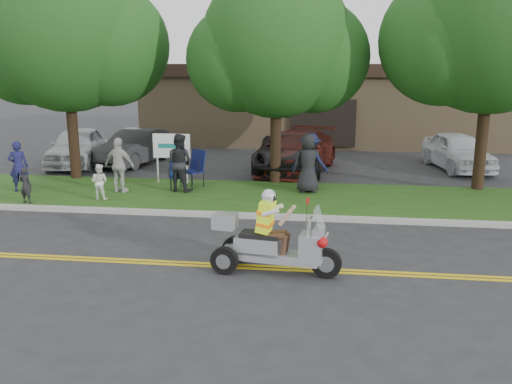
# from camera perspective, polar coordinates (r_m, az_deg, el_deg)

# --- Properties ---
(ground) EXTENTS (120.00, 120.00, 0.00)m
(ground) POSITION_cam_1_polar(r_m,az_deg,el_deg) (11.56, -3.91, -6.83)
(ground) COLOR #28282B
(ground) RESTS_ON ground
(centerline_near) EXTENTS (60.00, 0.10, 0.01)m
(centerline_near) POSITION_cam_1_polar(r_m,az_deg,el_deg) (11.03, -4.50, -7.83)
(centerline_near) COLOR gold
(centerline_near) RESTS_ON ground
(centerline_far) EXTENTS (60.00, 0.10, 0.01)m
(centerline_far) POSITION_cam_1_polar(r_m,az_deg,el_deg) (11.18, -4.33, -7.54)
(centerline_far) COLOR gold
(centerline_far) RESTS_ON ground
(curb) EXTENTS (60.00, 0.25, 0.12)m
(curb) POSITION_cam_1_polar(r_m,az_deg,el_deg) (14.40, -1.53, -2.48)
(curb) COLOR #A8A89E
(curb) RESTS_ON ground
(grass_verge) EXTENTS (60.00, 4.00, 0.10)m
(grass_verge) POSITION_cam_1_polar(r_m,az_deg,el_deg) (16.46, -0.36, -0.48)
(grass_verge) COLOR #1E4312
(grass_verge) RESTS_ON ground
(commercial_building) EXTENTS (18.00, 8.20, 4.00)m
(commercial_building) POSITION_cam_1_polar(r_m,az_deg,el_deg) (29.68, 7.22, 9.39)
(commercial_building) COLOR #9E7F5B
(commercial_building) RESTS_ON ground
(tree_left) EXTENTS (6.62, 5.40, 7.78)m
(tree_left) POSITION_cam_1_polar(r_m,az_deg,el_deg) (19.68, -19.20, 15.13)
(tree_left) COLOR #332114
(tree_left) RESTS_ON ground
(tree_mid) EXTENTS (5.88, 4.80, 7.05)m
(tree_mid) POSITION_cam_1_polar(r_m,az_deg,el_deg) (17.95, 2.35, 14.75)
(tree_mid) COLOR #332114
(tree_mid) RESTS_ON ground
(tree_right) EXTENTS (6.86, 5.60, 8.07)m
(tree_right) POSITION_cam_1_polar(r_m,az_deg,el_deg) (18.36, 23.79, 15.50)
(tree_right) COLOR #332114
(tree_right) RESTS_ON ground
(business_sign) EXTENTS (1.25, 0.06, 1.75)m
(business_sign) POSITION_cam_1_polar(r_m,az_deg,el_deg) (18.18, -8.88, 4.53)
(business_sign) COLOR silver
(business_sign) RESTS_ON ground
(trike_scooter) EXTENTS (2.55, 0.97, 1.67)m
(trike_scooter) POSITION_cam_1_polar(r_m,az_deg,el_deg) (10.56, 1.50, -5.44)
(trike_scooter) COLOR black
(trike_scooter) RESTS_ON ground
(lawn_chair_a) EXTENTS (0.88, 0.89, 1.19)m
(lawn_chair_a) POSITION_cam_1_polar(r_m,az_deg,el_deg) (17.60, -6.44, 2.73)
(lawn_chair_a) COLOR black
(lawn_chair_a) RESTS_ON grass_verge
(lawn_chair_b) EXTENTS (0.61, 0.63, 0.95)m
(lawn_chair_b) POSITION_cam_1_polar(r_m,az_deg,el_deg) (17.32, -8.26, 2.06)
(lawn_chair_b) COLOR black
(lawn_chair_b) RESTS_ON grass_verge
(spectator_adult_left) EXTENTS (0.67, 0.55, 1.58)m
(spectator_adult_left) POSITION_cam_1_polar(r_m,az_deg,el_deg) (18.35, -23.73, 2.50)
(spectator_adult_left) COLOR #191947
(spectator_adult_left) RESTS_ON grass_verge
(spectator_adult_mid) EXTENTS (1.02, 0.88, 1.80)m
(spectator_adult_mid) POSITION_cam_1_polar(r_m,az_deg,el_deg) (16.97, -8.08, 3.08)
(spectator_adult_mid) COLOR black
(spectator_adult_mid) RESTS_ON grass_verge
(spectator_adult_right) EXTENTS (1.06, 0.62, 1.70)m
(spectator_adult_right) POSITION_cam_1_polar(r_m,az_deg,el_deg) (17.18, -14.17, 2.76)
(spectator_adult_right) COLOR #BAB9B4
(spectator_adult_right) RESTS_ON grass_verge
(spectator_chair_a) EXTENTS (1.30, 0.93, 1.82)m
(spectator_chair_a) POSITION_cam_1_polar(r_m,az_deg,el_deg) (16.87, 5.69, 3.13)
(spectator_chair_a) COLOR #131737
(spectator_chair_a) RESTS_ON grass_verge
(spectator_chair_b) EXTENTS (0.99, 0.74, 1.83)m
(spectator_chair_b) POSITION_cam_1_polar(r_m,az_deg,el_deg) (16.70, 5.49, 3.05)
(spectator_chair_b) COLOR black
(spectator_chair_b) RESTS_ON grass_verge
(child_left) EXTENTS (0.41, 0.30, 1.03)m
(child_left) POSITION_cam_1_polar(r_m,az_deg,el_deg) (16.73, -23.09, 0.66)
(child_left) COLOR black
(child_left) RESTS_ON grass_verge
(child_right) EXTENTS (0.53, 0.43, 1.05)m
(child_right) POSITION_cam_1_polar(r_m,az_deg,el_deg) (16.46, -16.16, 1.04)
(child_right) COLOR white
(child_right) RESTS_ON grass_verge
(parked_car_far_left) EXTENTS (2.57, 4.68, 1.51)m
(parked_car_far_left) POSITION_cam_1_polar(r_m,az_deg,el_deg) (22.96, -18.27, 4.56)
(parked_car_far_left) COLOR #BABCC2
(parked_car_far_left) RESTS_ON ground
(parked_car_left) EXTENTS (2.35, 4.46, 1.40)m
(parked_car_left) POSITION_cam_1_polar(r_m,az_deg,el_deg) (22.61, -12.51, 4.65)
(parked_car_left) COLOR #2B2B2D
(parked_car_left) RESTS_ON ground
(parked_car_mid) EXTENTS (2.49, 5.27, 1.45)m
(parked_car_mid) POSITION_cam_1_polar(r_m,az_deg,el_deg) (20.55, 3.47, 4.17)
(parked_car_mid) COLOR black
(parked_car_mid) RESTS_ON ground
(parked_car_right) EXTENTS (3.25, 5.56, 1.51)m
(parked_car_right) POSITION_cam_1_polar(r_m,az_deg,el_deg) (20.58, 4.39, 4.26)
(parked_car_right) COLOR #4F1812
(parked_car_right) RESTS_ON ground
(parked_car_far_right) EXTENTS (2.39, 4.44, 1.43)m
(parked_car_far_right) POSITION_cam_1_polar(r_m,az_deg,el_deg) (22.33, 20.46, 4.07)
(parked_car_far_right) COLOR silver
(parked_car_far_right) RESTS_ON ground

